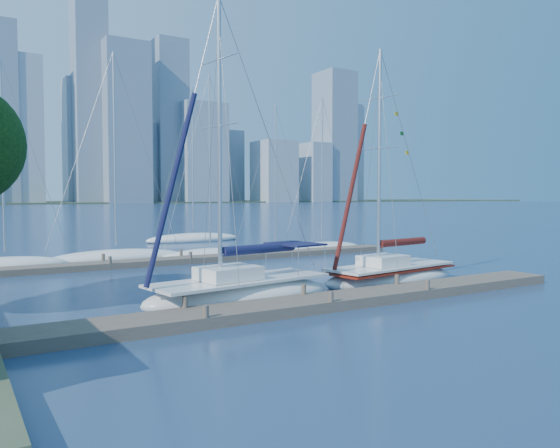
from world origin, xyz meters
TOP-DOWN VIEW (x-y plane):
  - ground at (0.00, 0.00)m, footprint 700.00×700.00m
  - near_dock at (0.00, 0.00)m, footprint 26.00×2.00m
  - far_dock at (2.00, 16.00)m, footprint 30.00×1.80m
  - sailboat_navy at (-2.00, 2.52)m, footprint 8.53×3.89m
  - sailboat_maroon at (6.50, 2.96)m, footprint 8.00×3.55m
  - bg_boat_0 at (-9.25, 18.06)m, footprint 6.96×2.39m
  - bg_boat_1 at (-2.67, 18.92)m, footprint 9.31×3.96m
  - bg_boat_2 at (3.51, 17.77)m, footprint 7.09×2.65m
  - bg_boat_3 at (8.49, 17.27)m, footprint 6.62×1.95m
  - bg_boat_4 at (13.07, 17.80)m, footprint 7.36×2.49m
  - bg_boat_7 at (7.67, 30.95)m, footprint 9.41×5.47m
  - skyline at (17.25, 290.30)m, footprint 502.87×51.31m

SIDE VIEW (x-z plane):
  - ground at x=0.00m, z-range 0.00..0.00m
  - far_dock at x=2.00m, z-range 0.00..0.36m
  - near_dock at x=0.00m, z-range 0.00..0.40m
  - bg_boat_3 at x=8.49m, z-range -5.38..5.82m
  - bg_boat_4 at x=13.07m, z-range -5.87..6.34m
  - bg_boat_2 at x=3.51m, z-range -6.23..6.72m
  - bg_boat_0 at x=-9.25m, z-range -5.99..6.52m
  - bg_boat_1 at x=-2.67m, z-range -6.70..7.24m
  - bg_boat_7 at x=7.67m, z-range -7.11..7.67m
  - sailboat_maroon at x=6.50m, z-range -4.94..6.82m
  - sailboat_navy at x=-2.00m, z-range -5.29..7.25m
  - skyline at x=17.25m, z-range -21.15..94.62m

